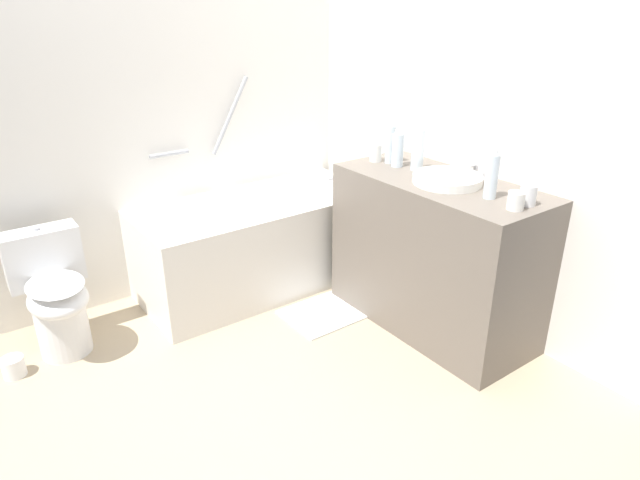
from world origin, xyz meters
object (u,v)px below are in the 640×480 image
(toilet_paper_roll, at_px, (14,367))
(water_bottle_2, at_px, (390,144))
(bathtub, at_px, (259,240))
(sink_basin, at_px, (447,179))
(water_bottle_0, at_px, (492,176))
(water_bottle_1, at_px, (418,149))
(drinking_glass_2, at_px, (516,201))
(water_bottle_3, at_px, (398,150))
(drinking_glass_1, at_px, (528,195))
(bath_mat, at_px, (330,311))
(sink_faucet, at_px, (474,171))
(toilet, at_px, (55,295))
(drinking_glass_0, at_px, (376,153))

(toilet_paper_roll, bearing_deg, water_bottle_2, -12.72)
(bathtub, distance_m, sink_basin, 1.31)
(water_bottle_0, height_order, water_bottle_1, water_bottle_1)
(drinking_glass_2, bearing_deg, water_bottle_3, 86.47)
(water_bottle_1, relative_size, drinking_glass_1, 2.61)
(drinking_glass_1, bearing_deg, bath_mat, 115.81)
(sink_faucet, relative_size, water_bottle_2, 0.64)
(toilet_paper_roll, bearing_deg, drinking_glass_2, -34.52)
(water_bottle_0, distance_m, water_bottle_3, 0.66)
(water_bottle_2, xyz_separation_m, drinking_glass_1, (0.03, -0.90, -0.06))
(water_bottle_1, distance_m, toilet_paper_roll, 2.38)
(bath_mat, bearing_deg, drinking_glass_1, -64.19)
(sink_basin, xyz_separation_m, water_bottle_2, (0.02, 0.46, 0.09))
(drinking_glass_1, distance_m, toilet_paper_roll, 2.65)
(sink_faucet, xyz_separation_m, water_bottle_3, (-0.20, 0.38, 0.07))
(bathtub, distance_m, toilet_paper_roll, 1.53)
(water_bottle_1, bearing_deg, sink_basin, -99.84)
(water_bottle_2, relative_size, water_bottle_3, 1.14)
(toilet, xyz_separation_m, toilet_paper_roll, (-0.27, -0.10, -0.27))
(sink_basin, xyz_separation_m, drinking_glass_0, (-0.02, 0.53, 0.03))
(bathtub, relative_size, sink_faucet, 10.00)
(water_bottle_2, relative_size, drinking_glass_2, 2.86)
(toilet, relative_size, water_bottle_3, 3.15)
(toilet, bearing_deg, water_bottle_3, 70.73)
(bathtub, bearing_deg, water_bottle_3, -50.77)
(water_bottle_0, height_order, bath_mat, water_bottle_0)
(bathtub, xyz_separation_m, drinking_glass_0, (0.51, -0.51, 0.61))
(water_bottle_2, height_order, bath_mat, water_bottle_2)
(sink_faucet, bearing_deg, drinking_glass_1, -109.54)
(bathtub, distance_m, toilet, 1.24)
(sink_faucet, bearing_deg, toilet_paper_roll, 157.55)
(water_bottle_3, distance_m, drinking_glass_1, 0.83)
(water_bottle_3, bearing_deg, water_bottle_0, -91.42)
(drinking_glass_0, height_order, bath_mat, drinking_glass_0)
(sink_basin, bearing_deg, bathtub, 117.10)
(water_bottle_3, distance_m, toilet_paper_roll, 2.31)
(sink_basin, distance_m, water_bottle_1, 0.29)
(water_bottle_1, xyz_separation_m, drinking_glass_0, (-0.07, 0.27, -0.07))
(drinking_glass_0, relative_size, bath_mat, 0.19)
(drinking_glass_0, bearing_deg, bathtub, 135.04)
(sink_basin, distance_m, toilet_paper_roll, 2.40)
(bath_mat, bearing_deg, water_bottle_3, -13.56)
(water_bottle_1, xyz_separation_m, drinking_glass_2, (-0.09, -0.71, -0.08))
(drinking_glass_1, bearing_deg, water_bottle_3, 93.13)
(water_bottle_2, height_order, drinking_glass_2, water_bottle_2)
(bathtub, distance_m, bath_mat, 0.66)
(water_bottle_1, height_order, drinking_glass_1, water_bottle_1)
(drinking_glass_2, bearing_deg, water_bottle_0, 78.49)
(toilet, relative_size, water_bottle_0, 2.79)
(water_bottle_0, xyz_separation_m, drinking_glass_0, (-0.01, 0.81, -0.06))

